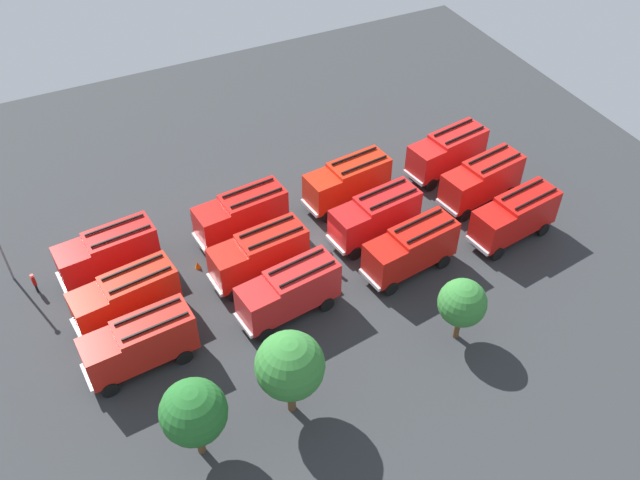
{
  "coord_description": "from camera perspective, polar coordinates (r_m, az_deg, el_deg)",
  "views": [
    {
      "loc": [
        16.24,
        33.63,
        36.09
      ],
      "look_at": [
        0.0,
        0.0,
        1.4
      ],
      "focal_mm": 38.4,
      "sensor_mm": 36.0,
      "label": 1
    }
  ],
  "objects": [
    {
      "name": "firefighter_0",
      "position": [
        50.13,
        0.86,
        -1.6
      ],
      "size": [
        0.31,
        0.46,
        1.71
      ],
      "rotation": [
        0.0,
        0.0,
        3.33
      ],
      "color": "black",
      "rests_on": "ground"
    },
    {
      "name": "tree_1",
      "position": [
        39.7,
        -2.53,
        -10.43
      ],
      "size": [
        4.1,
        4.1,
        6.36
      ],
      "color": "brown",
      "rests_on": "ground"
    },
    {
      "name": "tree_0",
      "position": [
        44.9,
        11.77,
        -5.16
      ],
      "size": [
        3.2,
        3.2,
        4.96
      ],
      "color": "brown",
      "rests_on": "ground"
    },
    {
      "name": "traffic_cone_2",
      "position": [
        51.02,
        0.24,
        -1.57
      ],
      "size": [
        0.49,
        0.49,
        0.71
      ],
      "primitive_type": "cone",
      "color": "#F2600C",
      "rests_on": "ground"
    },
    {
      "name": "fire_truck_5",
      "position": [
        52.07,
        4.64,
        2.05
      ],
      "size": [
        7.45,
        3.47,
        3.88
      ],
      "rotation": [
        0.0,
        0.0,
        0.12
      ],
      "color": "red",
      "rests_on": "ground"
    },
    {
      "name": "fire_truck_3",
      "position": [
        51.2,
        -17.24,
        -1.01
      ],
      "size": [
        7.41,
        3.33,
        3.88
      ],
      "rotation": [
        0.0,
        0.0,
        0.1
      ],
      "color": "red",
      "rests_on": "ground"
    },
    {
      "name": "ground_plane",
      "position": [
        51.93,
        0.0,
        -1.13
      ],
      "size": [
        65.98,
        65.98,
        0.0
      ],
      "primitive_type": "plane",
      "color": "#2D3033"
    },
    {
      "name": "fire_truck_1",
      "position": [
        55.21,
        2.32,
        4.92
      ],
      "size": [
        7.43,
        3.43,
        3.88
      ],
      "rotation": [
        0.0,
        0.0,
        0.12
      ],
      "color": "red",
      "rests_on": "ground"
    },
    {
      "name": "fire_truck_10",
      "position": [
        46.33,
        -2.59,
        -4.26
      ],
      "size": [
        7.46,
        3.53,
        3.88
      ],
      "rotation": [
        0.0,
        0.0,
        0.14
      ],
      "color": "red",
      "rests_on": "ground"
    },
    {
      "name": "firefighter_1",
      "position": [
        52.63,
        -22.71,
        -3.26
      ],
      "size": [
        0.3,
        0.45,
        1.63
      ],
      "rotation": [
        0.0,
        0.0,
        3.3
      ],
      "color": "black",
      "rests_on": "ground"
    },
    {
      "name": "fire_truck_11",
      "position": [
        44.85,
        -14.78,
        -8.27
      ],
      "size": [
        7.38,
        3.25,
        3.88
      ],
      "rotation": [
        0.0,
        0.0,
        0.09
      ],
      "color": "red",
      "rests_on": "ground"
    },
    {
      "name": "tree_2",
      "position": [
        38.9,
        -10.49,
        -13.95
      ],
      "size": [
        3.79,
        3.79,
        5.87
      ],
      "color": "brown",
      "rests_on": "ground"
    },
    {
      "name": "fire_truck_2",
      "position": [
        52.36,
        -6.56,
        2.15
      ],
      "size": [
        7.41,
        3.35,
        3.88
      ],
      "rotation": [
        0.0,
        0.0,
        0.1
      ],
      "color": "red",
      "rests_on": "ground"
    },
    {
      "name": "traffic_cone_1",
      "position": [
        59.15,
        5.41,
        5.45
      ],
      "size": [
        0.43,
        0.43,
        0.62
      ],
      "primitive_type": "cone",
      "color": "#F2600C",
      "rests_on": "ground"
    },
    {
      "name": "fire_truck_6",
      "position": [
        48.98,
        -5.08,
        -1.18
      ],
      "size": [
        7.4,
        3.32,
        3.88
      ],
      "rotation": [
        0.0,
        0.0,
        0.1
      ],
      "color": "red",
      "rests_on": "ground"
    },
    {
      "name": "firefighter_2",
      "position": [
        54.4,
        -10.45,
        1.74
      ],
      "size": [
        0.44,
        0.27,
        1.63
      ],
      "rotation": [
        0.0,
        0.0,
        1.49
      ],
      "color": "black",
      "rests_on": "ground"
    },
    {
      "name": "traffic_cone_0",
      "position": [
        51.41,
        -10.16,
        -2.06
      ],
      "size": [
        0.44,
        0.44,
        0.63
      ],
      "primitive_type": "cone",
      "color": "#F2600C",
      "rests_on": "ground"
    },
    {
      "name": "fire_truck_9",
      "position": [
        49.67,
        7.59,
        -0.68
      ],
      "size": [
        7.47,
        3.55,
        3.88
      ],
      "rotation": [
        0.0,
        0.0,
        0.14
      ],
      "color": "red",
      "rests_on": "ground"
    },
    {
      "name": "fire_truck_7",
      "position": [
        47.74,
        -15.86,
        -4.56
      ],
      "size": [
        7.46,
        3.52,
        3.88
      ],
      "rotation": [
        0.0,
        0.0,
        0.13
      ],
      "color": "red",
      "rests_on": "ground"
    },
    {
      "name": "fire_truck_0",
      "position": [
        59.42,
        10.55,
        7.26
      ],
      "size": [
        7.49,
        3.65,
        3.88
      ],
      "rotation": [
        0.0,
        0.0,
        0.16
      ],
      "color": "red",
      "rests_on": "ground"
    },
    {
      "name": "fire_truck_4",
      "position": [
        56.85,
        13.34,
        4.92
      ],
      "size": [
        7.49,
        3.66,
        3.88
      ],
      "rotation": [
        0.0,
        0.0,
        0.16
      ],
      "color": "red",
      "rests_on": "ground"
    },
    {
      "name": "fire_truck_8",
      "position": [
        53.94,
        15.93,
        1.95
      ],
      "size": [
        7.47,
        3.55,
        3.88
      ],
      "rotation": [
        0.0,
        0.0,
        0.14
      ],
      "color": "red",
      "rests_on": "ground"
    }
  ]
}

